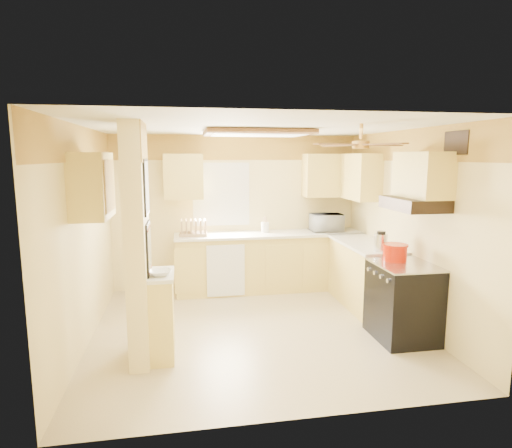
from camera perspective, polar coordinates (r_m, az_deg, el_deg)
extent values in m
plane|color=#C8B78B|center=(5.55, 0.05, -13.87)|extent=(4.00, 4.00, 0.00)
plane|color=white|center=(5.13, 0.06, 12.82)|extent=(4.00, 4.00, 0.00)
plane|color=#F0DA92|center=(7.06, -2.61, 1.59)|extent=(4.00, 0.00, 4.00)
plane|color=#F0DA92|center=(3.39, 5.65, -6.60)|extent=(4.00, 0.00, 4.00)
plane|color=#F0DA92|center=(5.24, -22.03, -1.64)|extent=(0.00, 3.80, 3.80)
plane|color=#F0DA92|center=(5.88, 19.63, -0.42)|extent=(0.00, 3.80, 3.80)
cube|color=#F1C147|center=(6.98, -2.65, 10.15)|extent=(4.00, 0.02, 0.40)
cube|color=#F0DA92|center=(4.61, -15.51, -2.71)|extent=(0.20, 0.70, 2.50)
cube|color=#EBCB65|center=(4.81, -12.44, -12.02)|extent=(0.25, 0.55, 0.90)
cube|color=white|center=(4.67, -12.64, -6.62)|extent=(0.28, 0.58, 0.04)
cube|color=#EBCB65|center=(7.00, 1.83, -5.14)|extent=(3.00, 0.60, 0.90)
cube|color=#EBCB65|center=(6.44, 14.28, -6.68)|extent=(0.60, 1.40, 0.90)
cube|color=white|center=(6.89, 1.87, -1.36)|extent=(3.04, 0.64, 0.04)
cube|color=white|center=(6.32, 14.36, -2.58)|extent=(0.64, 1.44, 0.04)
cube|color=white|center=(6.59, -4.05, -6.22)|extent=(0.58, 0.02, 0.80)
cube|color=white|center=(6.98, -4.65, 3.97)|extent=(0.92, 0.02, 1.02)
cube|color=white|center=(6.99, -4.66, 3.98)|extent=(0.80, 0.02, 0.90)
cube|color=#EBCB65|center=(6.77, -9.65, 6.26)|extent=(0.60, 0.35, 0.70)
cube|color=#EBCB65|center=(7.20, 9.95, 6.41)|extent=(0.90, 0.35, 0.70)
cube|color=#EBCB65|center=(6.86, 13.47, 6.18)|extent=(0.35, 1.00, 0.70)
cube|color=#EBCB65|center=(4.89, -21.03, 4.79)|extent=(0.35, 0.75, 0.70)
cube|color=#EBCB65|center=(5.25, 21.32, 6.11)|extent=(0.35, 0.76, 0.52)
cube|color=black|center=(5.44, 18.99, -9.80)|extent=(0.65, 0.76, 0.90)
cube|color=silver|center=(5.32, 19.24, -5.15)|extent=(0.66, 0.77, 0.02)
cylinder|color=silver|center=(4.98, 17.23, -7.25)|extent=(0.03, 0.05, 0.05)
cylinder|color=silver|center=(5.12, 16.36, -6.75)|extent=(0.03, 0.05, 0.05)
cylinder|color=silver|center=(5.26, 15.59, -6.30)|extent=(0.03, 0.05, 0.05)
cylinder|color=silver|center=(5.41, 14.82, -5.85)|extent=(0.03, 0.05, 0.05)
cube|color=black|center=(5.23, 20.31, 2.53)|extent=(0.50, 0.76, 0.14)
cube|color=black|center=(4.52, -14.44, 4.80)|extent=(0.02, 0.42, 0.57)
cube|color=white|center=(4.52, -14.36, 4.80)|extent=(0.01, 0.37, 0.52)
cube|color=black|center=(4.61, -14.12, -3.29)|extent=(0.02, 0.42, 0.57)
cube|color=yellow|center=(4.61, -14.05, -3.29)|extent=(0.01, 0.37, 0.52)
cube|color=brown|center=(5.64, 0.18, 12.07)|extent=(1.35, 0.95, 0.06)
cube|color=white|center=(5.63, 0.18, 11.81)|extent=(1.15, 0.75, 0.02)
cylinder|color=gold|center=(4.74, 13.85, 11.91)|extent=(0.04, 0.04, 0.16)
cylinder|color=gold|center=(4.73, 13.79, 10.22)|extent=(0.18, 0.18, 0.08)
cube|color=brown|center=(4.96, 16.51, 10.04)|extent=(0.55, 0.28, 0.01)
cube|color=brown|center=(4.97, 11.21, 10.23)|extent=(0.28, 0.55, 0.01)
cube|color=brown|center=(4.52, 10.80, 10.38)|extent=(0.55, 0.28, 0.01)
cube|color=brown|center=(4.51, 16.63, 10.17)|extent=(0.28, 0.55, 0.01)
cube|color=black|center=(5.04, 25.16, 9.77)|extent=(0.02, 0.40, 0.25)
imported|color=white|center=(7.13, 9.38, 0.20)|extent=(0.53, 0.37, 0.28)
imported|color=white|center=(4.56, -12.63, -6.36)|extent=(0.24, 0.24, 0.06)
cylinder|color=#BB1801|center=(5.42, 18.02, -3.73)|extent=(0.28, 0.28, 0.18)
cylinder|color=#BB1801|center=(5.40, 18.07, -2.68)|extent=(0.30, 0.30, 0.02)
cylinder|color=silver|center=(5.79, 16.31, -2.37)|extent=(0.17, 0.17, 0.23)
cylinder|color=black|center=(5.77, 16.36, -1.11)|extent=(0.11, 0.11, 0.03)
cube|color=tan|center=(6.75, -8.34, -1.31)|extent=(0.44, 0.34, 0.04)
cube|color=tan|center=(6.73, -9.87, -0.52)|extent=(0.02, 0.29, 0.24)
cube|color=tan|center=(6.73, -9.26, -0.50)|extent=(0.02, 0.29, 0.24)
cube|color=tan|center=(6.73, -8.64, -0.48)|extent=(0.02, 0.29, 0.24)
cube|color=tan|center=(6.73, -8.03, -0.47)|extent=(0.02, 0.29, 0.24)
cube|color=tan|center=(6.73, -7.42, -0.45)|extent=(0.02, 0.29, 0.24)
cube|color=tan|center=(6.74, -6.81, -0.43)|extent=(0.02, 0.29, 0.24)
cylinder|color=white|center=(6.73, -9.26, -0.50)|extent=(0.02, 0.24, 0.24)
cylinder|color=white|center=(6.73, -8.03, -0.47)|extent=(0.02, 0.24, 0.24)
cylinder|color=white|center=(6.94, 1.21, -0.44)|extent=(0.13, 0.13, 0.16)
cylinder|color=tan|center=(6.94, 1.40, -0.06)|extent=(0.01, 0.01, 0.25)
cylinder|color=tan|center=(6.95, 1.17, -0.04)|extent=(0.01, 0.01, 0.25)
cylinder|color=tan|center=(6.93, 1.03, -0.07)|extent=(0.01, 0.01, 0.25)
cylinder|color=tan|center=(6.91, 1.26, -0.09)|extent=(0.01, 0.01, 0.25)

